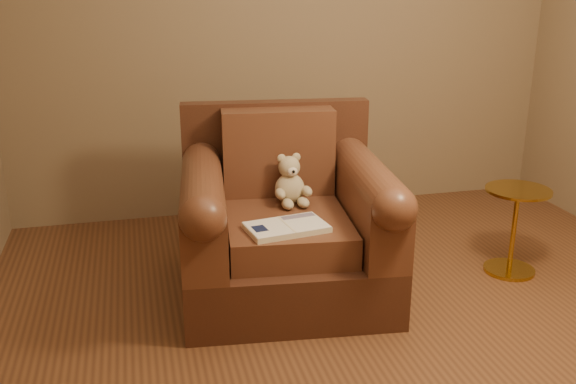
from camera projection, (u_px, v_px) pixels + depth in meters
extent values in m
plane|color=brown|center=(389.00, 342.00, 3.10)|extent=(4.00, 4.00, 0.00)
cube|color=#826B50|center=(289.00, 25.00, 4.51)|extent=(4.00, 0.02, 2.70)
cube|color=#422316|center=(286.00, 266.00, 3.55)|extent=(1.20, 1.16, 0.31)
cube|color=#422316|center=(275.00, 158.00, 3.84)|extent=(1.10, 0.23, 0.68)
cube|color=brown|center=(287.00, 230.00, 3.43)|extent=(0.72, 0.83, 0.16)
cube|color=brown|center=(278.00, 152.00, 3.68)|extent=(0.65, 0.24, 0.49)
cube|color=brown|center=(204.00, 218.00, 3.34)|extent=(0.32, 0.95, 0.35)
cube|color=brown|center=(368.00, 210.00, 3.45)|extent=(0.32, 0.95, 0.35)
cylinder|color=brown|center=(202.00, 186.00, 3.29)|extent=(0.32, 0.95, 0.22)
cylinder|color=brown|center=(369.00, 179.00, 3.40)|extent=(0.32, 0.95, 0.22)
ellipsoid|color=tan|center=(290.00, 189.00, 3.58)|extent=(0.17, 0.15, 0.18)
sphere|color=tan|center=(289.00, 167.00, 3.55)|extent=(0.12, 0.12, 0.12)
ellipsoid|color=tan|center=(281.00, 158.00, 3.52)|extent=(0.05, 0.03, 0.05)
ellipsoid|color=tan|center=(296.00, 157.00, 3.55)|extent=(0.05, 0.03, 0.05)
ellipsoid|color=beige|center=(292.00, 172.00, 3.50)|extent=(0.06, 0.04, 0.05)
sphere|color=black|center=(294.00, 172.00, 3.48)|extent=(0.02, 0.02, 0.02)
ellipsoid|color=tan|center=(280.00, 194.00, 3.49)|extent=(0.06, 0.11, 0.06)
ellipsoid|color=tan|center=(307.00, 191.00, 3.54)|extent=(0.06, 0.11, 0.06)
ellipsoid|color=tan|center=(288.00, 204.00, 3.49)|extent=(0.07, 0.11, 0.06)
ellipsoid|color=tan|center=(303.00, 202.00, 3.52)|extent=(0.07, 0.11, 0.06)
cube|color=beige|center=(287.00, 228.00, 3.20)|extent=(0.43, 0.30, 0.03)
cube|color=white|center=(268.00, 228.00, 3.16)|extent=(0.23, 0.26, 0.00)
cube|color=white|center=(305.00, 222.00, 3.23)|extent=(0.23, 0.26, 0.00)
cube|color=beige|center=(287.00, 225.00, 3.20)|extent=(0.04, 0.24, 0.00)
cube|color=#0F1638|center=(260.00, 228.00, 3.14)|extent=(0.08, 0.09, 0.00)
cube|color=slate|center=(298.00, 216.00, 3.31)|extent=(0.18, 0.08, 0.00)
cylinder|color=#B78D32|center=(509.00, 270.00, 3.84)|extent=(0.30, 0.30, 0.02)
cylinder|color=#B78D32|center=(514.00, 231.00, 3.76)|extent=(0.03, 0.03, 0.48)
cylinder|color=#B78D32|center=(519.00, 190.00, 3.68)|extent=(0.37, 0.37, 0.02)
cylinder|color=#B78D32|center=(518.00, 192.00, 3.68)|extent=(0.03, 0.03, 0.02)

